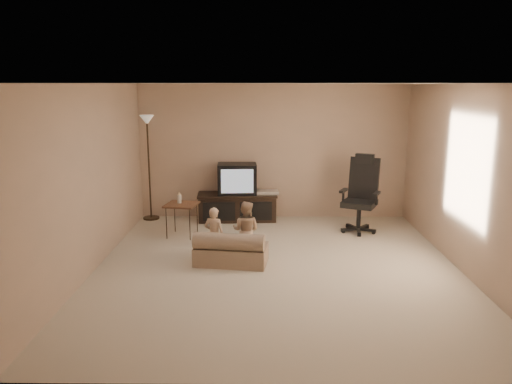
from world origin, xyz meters
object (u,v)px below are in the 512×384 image
child_sofa (231,251)px  toddler_right (246,230)px  toddler_left (214,235)px  office_chair (360,204)px  tv_stand (238,197)px  floor_lamp (148,144)px  side_table (181,205)px

child_sofa → toddler_right: 0.39m
toddler_left → office_chair: bearing=-130.7°
tv_stand → floor_lamp: floor_lamp is taller
side_table → toddler_right: toddler_right is taller
office_chair → toddler_right: 2.40m
floor_lamp → toddler_right: (1.86, -2.17, -0.99)m
tv_stand → side_table: tv_stand is taller
side_table → child_sofa: size_ratio=0.70×
toddler_right → floor_lamp: bearing=-31.6°
office_chair → child_sofa: office_chair is taller
toddler_right → office_chair: bearing=-125.6°
side_table → floor_lamp: (-0.75, 1.07, 0.88)m
floor_lamp → child_sofa: bearing=-55.6°
side_table → child_sofa: (0.90, -1.34, -0.34)m
office_chair → toddler_left: size_ratio=1.65×
floor_lamp → toddler_right: floor_lamp is taller
toddler_right → tv_stand: bearing=-66.2°
tv_stand → child_sofa: (0.01, -2.35, -0.24)m
floor_lamp → office_chair: bearing=-11.2°
tv_stand → toddler_right: bearing=-87.4°
office_chair → child_sofa: 2.72m
tv_stand → floor_lamp: bearing=174.7°
toddler_left → floor_lamp: bearing=-42.7°
tv_stand → office_chair: office_chair is taller
floor_lamp → tv_stand: bearing=-2.0°
office_chair → toddler_left: (-2.37, -1.57, -0.08)m
floor_lamp → toddler_left: 2.90m
office_chair → toddler_left: 2.84m
side_table → child_sofa: side_table is taller
office_chair → side_table: size_ratio=1.77×
tv_stand → child_sofa: size_ratio=1.42×
floor_lamp → toddler_left: size_ratio=2.42×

